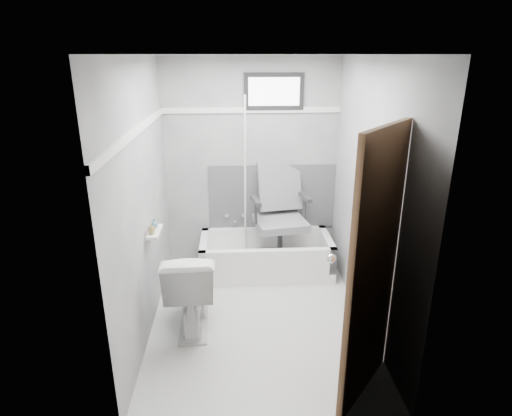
{
  "coord_description": "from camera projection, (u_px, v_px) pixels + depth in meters",
  "views": [
    {
      "loc": [
        -0.22,
        -3.54,
        2.4
      ],
      "look_at": [
        0.0,
        0.35,
        1.0
      ],
      "focal_mm": 30.0,
      "sensor_mm": 36.0,
      "label": 1
    }
  ],
  "objects": [
    {
      "name": "trim_left",
      "position": [
        138.0,
        130.0,
        3.48
      ],
      "size": [
        0.02,
        2.6,
        0.06
      ],
      "primitive_type": "cube",
      "color": "white",
      "rests_on": "wall_left"
    },
    {
      "name": "wall_right",
      "position": [
        370.0,
        198.0,
        3.79
      ],
      "size": [
        0.02,
        2.6,
        2.4
      ],
      "primitive_type": "cube",
      "color": "slate",
      "rests_on": "floor"
    },
    {
      "name": "toilet",
      "position": [
        191.0,
        288.0,
        3.9
      ],
      "size": [
        0.48,
        0.82,
        0.79
      ],
      "primitive_type": "imported",
      "rotation": [
        0.0,
        0.0,
        3.18
      ],
      "color": "white",
      "rests_on": "floor"
    },
    {
      "name": "wall_left",
      "position": [
        143.0,
        202.0,
        3.69
      ],
      "size": [
        0.02,
        2.6,
        2.4
      ],
      "primitive_type": "cube",
      "color": "slate",
      "rests_on": "floor"
    },
    {
      "name": "trim_back",
      "position": [
        251.0,
        110.0,
        4.74
      ],
      "size": [
        2.0,
        0.02,
        0.06
      ],
      "primitive_type": "cube",
      "color": "white",
      "rests_on": "wall_back"
    },
    {
      "name": "pole",
      "position": [
        245.0,
        183.0,
        4.78
      ],
      "size": [
        0.02,
        0.3,
        1.93
      ],
      "primitive_type": "cylinder",
      "rotation": [
        0.14,
        0.0,
        0.0
      ],
      "color": "white",
      "rests_on": "bathtub"
    },
    {
      "name": "backerboard",
      "position": [
        272.0,
        197.0,
        5.1
      ],
      "size": [
        1.5,
        0.02,
        0.78
      ],
      "primitive_type": "cube",
      "color": "#4C4C4F",
      "rests_on": "wall_back"
    },
    {
      "name": "wall_back",
      "position": [
        251.0,
        164.0,
        4.96
      ],
      "size": [
        2.0,
        0.02,
        2.4
      ],
      "primitive_type": "cube",
      "color": "slate",
      "rests_on": "floor"
    },
    {
      "name": "bathtub",
      "position": [
        266.0,
        255.0,
        4.96
      ],
      "size": [
        1.5,
        0.7,
        0.42
      ],
      "primitive_type": null,
      "color": "white",
      "rests_on": "floor"
    },
    {
      "name": "door",
      "position": [
        428.0,
        293.0,
        2.66
      ],
      "size": [
        0.78,
        0.78,
        2.0
      ],
      "primitive_type": null,
      "color": "brown",
      "rests_on": "floor"
    },
    {
      "name": "soap_bottle_b",
      "position": [
        154.0,
        223.0,
        3.88
      ],
      "size": [
        0.09,
        0.09,
        0.08
      ],
      "primitive_type": "imported",
      "rotation": [
        0.0,
        0.0,
        0.69
      ],
      "color": "slate",
      "rests_on": "shelf"
    },
    {
      "name": "shelf",
      "position": [
        155.0,
        232.0,
        3.84
      ],
      "size": [
        0.1,
        0.32,
        0.02
      ],
      "primitive_type": "cube",
      "color": "silver",
      "rests_on": "wall_left"
    },
    {
      "name": "ceiling",
      "position": [
        259.0,
        55.0,
        3.34
      ],
      "size": [
        2.6,
        2.6,
        0.0
      ],
      "primitive_type": "plane",
      "rotation": [
        3.14,
        0.0,
        0.0
      ],
      "color": "silver",
      "rests_on": "floor"
    },
    {
      "name": "wall_front",
      "position": [
        272.0,
        270.0,
        2.52
      ],
      "size": [
        2.0,
        0.02,
        2.4
      ],
      "primitive_type": "cube",
      "color": "slate",
      "rests_on": "floor"
    },
    {
      "name": "office_chair",
      "position": [
        280.0,
        216.0,
        4.83
      ],
      "size": [
        0.76,
        0.76,
        1.13
      ],
      "primitive_type": null,
      "rotation": [
        0.0,
        0.0,
        0.17
      ],
      "color": "slate",
      "rests_on": "bathtub"
    },
    {
      "name": "window",
      "position": [
        274.0,
        91.0,
        4.69
      ],
      "size": [
        0.66,
        0.04,
        0.4
      ],
      "primitive_type": null,
      "color": "black",
      "rests_on": "wall_back"
    },
    {
      "name": "soap_bottle_a",
      "position": [
        151.0,
        228.0,
        3.74
      ],
      "size": [
        0.05,
        0.05,
        0.09
      ],
      "primitive_type": "imported",
      "rotation": [
        0.0,
        0.0,
        -0.31
      ],
      "color": "#98844C",
      "rests_on": "shelf"
    },
    {
      "name": "floor",
      "position": [
        258.0,
        317.0,
        4.15
      ],
      "size": [
        2.6,
        2.6,
        0.0
      ],
      "primitive_type": "plane",
      "color": "silver",
      "rests_on": "ground"
    },
    {
      "name": "faucet",
      "position": [
        235.0,
        218.0,
        5.14
      ],
      "size": [
        0.26,
        0.1,
        0.16
      ],
      "primitive_type": null,
      "color": "silver",
      "rests_on": "wall_back"
    }
  ]
}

